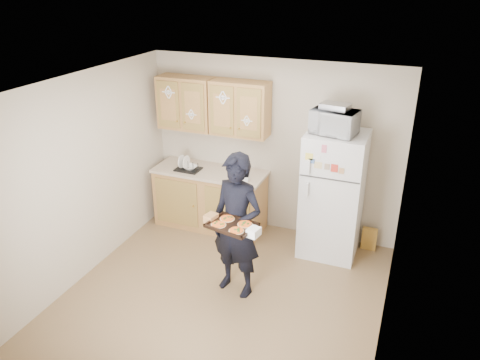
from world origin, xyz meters
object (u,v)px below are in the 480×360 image
object	(u,v)px
refrigerator	(333,195)
microwave	(334,122)
person	(237,226)
baking_tray	(232,226)
dish_rack	(188,165)

from	to	relation	value
refrigerator	microwave	distance (m)	1.00
person	baking_tray	bearing A→B (deg)	-66.41
dish_rack	refrigerator	bearing A→B (deg)	1.22
dish_rack	person	bearing A→B (deg)	-44.39
refrigerator	microwave	size ratio (longest dim) A/B	3.12
baking_tray	dish_rack	bearing A→B (deg)	142.63
refrigerator	microwave	xyz separation A→B (m)	(-0.05, -0.05, 1.00)
person	microwave	bearing A→B (deg)	68.62
refrigerator	microwave	world-z (taller)	microwave
microwave	dish_rack	size ratio (longest dim) A/B	1.54
person	dish_rack	distance (m)	1.75
microwave	refrigerator	bearing A→B (deg)	54.80
refrigerator	baking_tray	bearing A→B (deg)	-116.69
refrigerator	person	xyz separation A→B (m)	(-0.85, -1.27, 0.02)
refrigerator	person	distance (m)	1.53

